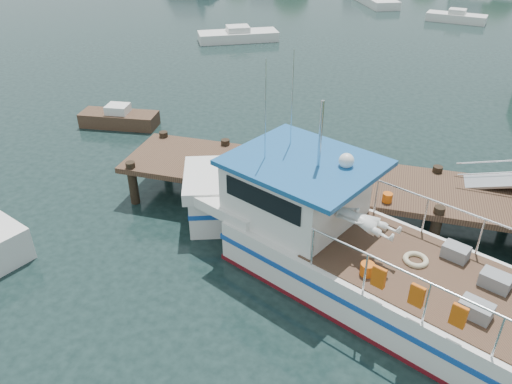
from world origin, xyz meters
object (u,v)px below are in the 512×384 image
(lobster_boat, at_px, (338,241))
(moored_b, at_px, (456,17))
(moored_a, at_px, (238,35))
(moored_rowboat, at_px, (119,118))

(lobster_boat, relative_size, moored_b, 2.36)
(moored_a, relative_size, moored_b, 1.21)
(lobster_boat, bearing_deg, moored_rowboat, 170.44)
(moored_b, bearing_deg, moored_rowboat, -144.08)
(moored_rowboat, height_order, moored_b, moored_b)
(lobster_boat, relative_size, moored_rowboat, 3.22)
(lobster_boat, distance_m, moored_a, 26.56)
(moored_a, bearing_deg, moored_b, 27.22)
(lobster_boat, height_order, moored_b, lobster_boat)
(moored_rowboat, height_order, moored_a, moored_a)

